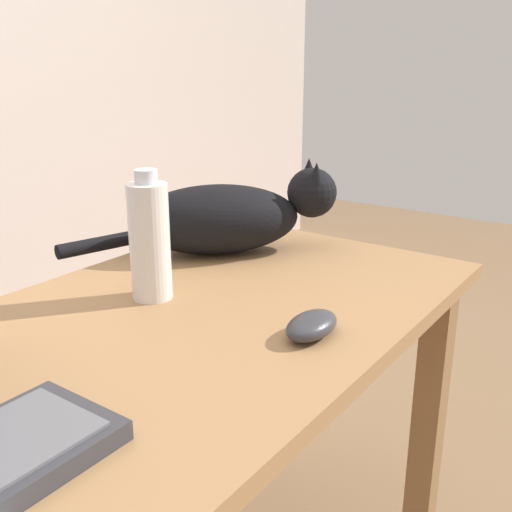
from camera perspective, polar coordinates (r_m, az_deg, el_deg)
name	(u,v)px	position (r m, az deg, el deg)	size (l,w,h in m)	color
desk	(127,414)	(0.98, -12.15, -14.49)	(1.39, 0.66, 0.74)	#9E7247
cat	(227,216)	(1.31, -2.76, 3.83)	(0.46, 0.45, 0.20)	black
computer_mouse	(312,325)	(0.93, 5.32, -6.57)	(0.11, 0.06, 0.04)	#333338
spray_bottle	(150,240)	(1.06, -10.09, 1.51)	(0.07, 0.07, 0.23)	silver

